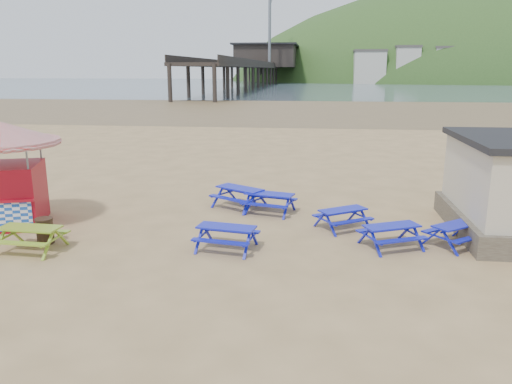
# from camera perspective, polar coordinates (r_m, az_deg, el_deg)

# --- Properties ---
(ground) EXTENTS (400.00, 400.00, 0.00)m
(ground) POSITION_cam_1_polar(r_m,az_deg,el_deg) (16.41, -1.33, -4.62)
(ground) COLOR tan
(ground) RESTS_ON ground
(wet_sand) EXTENTS (400.00, 400.00, 0.00)m
(wet_sand) POSITION_cam_1_polar(r_m,az_deg,el_deg) (70.63, 5.20, 9.57)
(wet_sand) COLOR olive
(wet_sand) RESTS_ON ground
(sea) EXTENTS (400.00, 400.00, 0.00)m
(sea) POSITION_cam_1_polar(r_m,az_deg,el_deg) (185.48, 6.43, 12.16)
(sea) COLOR #495C69
(sea) RESTS_ON ground
(picnic_table_blue_a) EXTENTS (2.07, 1.82, 0.75)m
(picnic_table_blue_a) POSITION_cam_1_polar(r_m,az_deg,el_deg) (18.50, 1.54, -1.26)
(picnic_table_blue_a) COLOR #0C21AE
(picnic_table_blue_a) RESTS_ON ground
(picnic_table_blue_b) EXTENTS (2.39, 2.27, 0.79)m
(picnic_table_blue_b) POSITION_cam_1_polar(r_m,az_deg,el_deg) (19.21, -1.85, -0.63)
(picnic_table_blue_b) COLOR #0C21AE
(picnic_table_blue_b) RESTS_ON ground
(picnic_table_blue_c) EXTENTS (2.06, 1.97, 0.68)m
(picnic_table_blue_c) POSITION_cam_1_polar(r_m,az_deg,el_deg) (16.93, 9.86, -3.04)
(picnic_table_blue_c) COLOR #0C21AE
(picnic_table_blue_c) RESTS_ON ground
(picnic_table_blue_d) EXTENTS (1.90, 1.63, 0.72)m
(picnic_table_blue_d) POSITION_cam_1_polar(r_m,az_deg,el_deg) (14.81, -3.38, -5.25)
(picnic_table_blue_d) COLOR #0C21AE
(picnic_table_blue_d) RESTS_ON ground
(picnic_table_blue_e) EXTENTS (2.07, 1.91, 0.70)m
(picnic_table_blue_e) POSITION_cam_1_polar(r_m,az_deg,el_deg) (15.48, 15.19, -4.91)
(picnic_table_blue_e) COLOR #0C21AE
(picnic_table_blue_e) RESTS_ON ground
(picnic_table_blue_f) EXTENTS (2.10, 2.04, 0.68)m
(picnic_table_blue_f) POSITION_cam_1_polar(r_m,az_deg,el_deg) (16.26, 21.92, -4.55)
(picnic_table_blue_f) COLOR #0C21AE
(picnic_table_blue_f) RESTS_ON ground
(picnic_table_yellow) EXTENTS (1.82, 1.49, 0.74)m
(picnic_table_yellow) POSITION_cam_1_polar(r_m,az_deg,el_deg) (16.08, -24.33, -4.90)
(picnic_table_yellow) COLOR #8AAF26
(picnic_table_yellow) RESTS_ON ground
(ice_cream_kiosk) EXTENTS (5.05, 5.05, 3.56)m
(ice_cream_kiosk) POSITION_cam_1_polar(r_m,az_deg,el_deg) (18.78, -27.09, 3.26)
(ice_cream_kiosk) COLOR maroon
(ice_cream_kiosk) RESTS_ON ground
(litter_bin) EXTENTS (0.54, 0.54, 0.79)m
(litter_bin) POSITION_cam_1_polar(r_m,az_deg,el_deg) (16.60, -22.97, -4.07)
(litter_bin) COLOR #3B2A1A
(litter_bin) RESTS_ON ground
(pier) EXTENTS (24.00, 220.00, 39.29)m
(pier) POSITION_cam_1_polar(r_m,az_deg,el_deg) (194.69, 1.05, 13.92)
(pier) COLOR black
(pier) RESTS_ON ground
(headland_town) EXTENTS (264.00, 144.00, 108.00)m
(headland_town) POSITION_cam_1_polar(r_m,az_deg,el_deg) (260.74, 27.00, 9.04)
(headland_town) COLOR #2D4C1E
(headland_town) RESTS_ON ground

